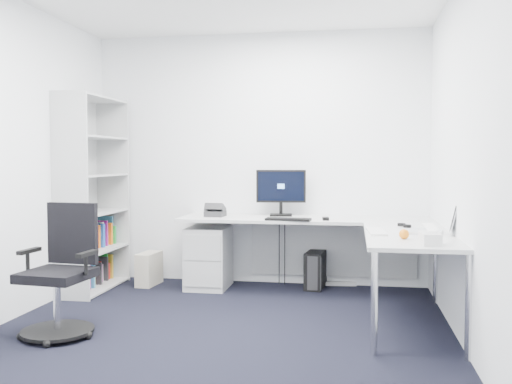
% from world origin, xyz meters
% --- Properties ---
extents(ground, '(4.20, 4.20, 0.00)m').
position_xyz_m(ground, '(0.00, 0.00, 0.00)').
color(ground, black).
extents(wall_back, '(3.60, 0.02, 2.70)m').
position_xyz_m(wall_back, '(0.00, 2.10, 1.35)').
color(wall_back, white).
rests_on(wall_back, ground).
extents(wall_front, '(3.60, 0.02, 2.70)m').
position_xyz_m(wall_front, '(0.00, -2.10, 1.35)').
color(wall_front, white).
rests_on(wall_front, ground).
extents(wall_right, '(0.02, 4.20, 2.70)m').
position_xyz_m(wall_right, '(1.80, 0.00, 1.35)').
color(wall_right, white).
rests_on(wall_right, ground).
extents(l_desk, '(2.57, 1.44, 0.75)m').
position_xyz_m(l_desk, '(0.55, 1.40, 0.38)').
color(l_desk, '#B2B5B5').
rests_on(l_desk, ground).
extents(drawer_pedestal, '(0.42, 0.52, 0.64)m').
position_xyz_m(drawer_pedestal, '(-0.47, 1.73, 0.32)').
color(drawer_pedestal, '#B2B5B5').
rests_on(drawer_pedestal, ground).
extents(bookshelf, '(0.39, 0.99, 1.99)m').
position_xyz_m(bookshelf, '(-1.62, 1.45, 0.99)').
color(bookshelf, '#AFB1B1').
rests_on(bookshelf, ground).
extents(task_chair, '(0.61, 0.61, 1.00)m').
position_xyz_m(task_chair, '(-1.18, -0.08, 0.50)').
color(task_chair, black).
rests_on(task_chair, ground).
extents(black_pc_tower, '(0.22, 0.41, 0.38)m').
position_xyz_m(black_pc_tower, '(0.63, 1.90, 0.19)').
color(black_pc_tower, black).
rests_on(black_pc_tower, ground).
extents(beige_pc_tower, '(0.20, 0.38, 0.35)m').
position_xyz_m(beige_pc_tower, '(-1.13, 1.75, 0.17)').
color(beige_pc_tower, '#B8B19C').
rests_on(beige_pc_tower, ground).
extents(power_strip, '(0.34, 0.10, 0.04)m').
position_xyz_m(power_strip, '(0.89, 2.06, 0.02)').
color(power_strip, silver).
rests_on(power_strip, ground).
extents(monitor, '(0.54, 0.23, 0.50)m').
position_xyz_m(monitor, '(0.27, 1.90, 1.00)').
color(monitor, black).
rests_on(monitor, l_desk).
extents(black_keyboard, '(0.45, 0.18, 0.02)m').
position_xyz_m(black_keyboard, '(0.40, 1.47, 0.76)').
color(black_keyboard, black).
rests_on(black_keyboard, l_desk).
extents(mouse, '(0.07, 0.10, 0.03)m').
position_xyz_m(mouse, '(0.75, 1.55, 0.77)').
color(mouse, black).
rests_on(mouse, l_desk).
extents(desk_phone, '(0.20, 0.20, 0.14)m').
position_xyz_m(desk_phone, '(-0.40, 1.73, 0.82)').
color(desk_phone, '#28282A').
rests_on(desk_phone, l_desk).
extents(laptop, '(0.43, 0.42, 0.26)m').
position_xyz_m(laptop, '(1.60, 0.73, 0.88)').
color(laptop, silver).
rests_on(laptop, l_desk).
extents(white_keyboard, '(0.16, 0.47, 0.02)m').
position_xyz_m(white_keyboard, '(1.21, 0.68, 0.76)').
color(white_keyboard, silver).
rests_on(white_keyboard, l_desk).
extents(headphones, '(0.16, 0.19, 0.04)m').
position_xyz_m(headphones, '(1.46, 1.12, 0.77)').
color(headphones, black).
rests_on(headphones, l_desk).
extents(orange_fruit, '(0.07, 0.07, 0.07)m').
position_xyz_m(orange_fruit, '(1.39, 0.32, 0.79)').
color(orange_fruit, orange).
rests_on(orange_fruit, l_desk).
extents(tissue_box, '(0.14, 0.24, 0.08)m').
position_xyz_m(tissue_box, '(1.55, 0.08, 0.79)').
color(tissue_box, silver).
rests_on(tissue_box, l_desk).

